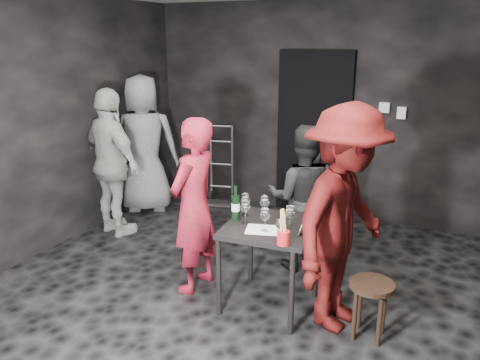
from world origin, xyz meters
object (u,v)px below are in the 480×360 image
at_px(man_maroon, 346,198).
at_px(bystander_cream, 111,153).
at_px(woman_black, 303,200).
at_px(bystander_grey, 143,131).
at_px(hand_truck, 221,188).
at_px(breadstick_cup, 284,228).
at_px(wine_bottle, 236,207).
at_px(stool, 371,294).
at_px(tasting_table, 270,236).
at_px(server_red, 194,201).

height_order(man_maroon, bystander_cream, man_maroon).
bearing_deg(woman_black, bystander_grey, -31.04).
distance_m(hand_truck, bystander_cream, 1.79).
distance_m(man_maroon, breadstick_cup, 0.53).
bearing_deg(wine_bottle, hand_truck, 121.08).
distance_m(stool, wine_bottle, 1.29).
xyz_separation_m(man_maroon, breadstick_cup, (-0.38, -0.31, -0.20)).
xyz_separation_m(bystander_cream, wine_bottle, (1.92, -0.68, -0.12)).
bearing_deg(woman_black, bystander_cream, -11.51).
distance_m(stool, breadstick_cup, 0.85).
relative_size(man_maroon, bystander_cream, 1.10).
xyz_separation_m(tasting_table, stool, (0.88, -0.09, -0.28)).
bearing_deg(server_red, man_maroon, 93.72).
xyz_separation_m(tasting_table, man_maroon, (0.61, -0.00, 0.43)).
xyz_separation_m(server_red, bystander_grey, (-1.66, 1.50, 0.23)).
height_order(server_red, breadstick_cup, server_red).
bearing_deg(man_maroon, wine_bottle, 104.27).
bearing_deg(hand_truck, breadstick_cup, -67.20).
height_order(woman_black, bystander_cream, bystander_cream).
relative_size(server_red, breadstick_cup, 5.68).
xyz_separation_m(server_red, wine_bottle, (0.42, -0.01, 0.01)).
bearing_deg(hand_truck, bystander_cream, -126.35).
bearing_deg(wine_bottle, woman_black, 68.60).
relative_size(wine_bottle, breadstick_cup, 1.01).
bearing_deg(stool, server_red, 177.18).
bearing_deg(breadstick_cup, bystander_cream, 158.48).
distance_m(stool, woman_black, 1.29).
height_order(stool, bystander_grey, bystander_grey).
height_order(tasting_table, server_red, server_red).
bearing_deg(man_maroon, tasting_table, 103.15).
relative_size(bystander_cream, bystander_grey, 0.91).
relative_size(hand_truck, tasting_table, 1.48).
bearing_deg(woman_black, hand_truck, -54.76).
height_order(tasting_table, breadstick_cup, breadstick_cup).
relative_size(server_red, bystander_cream, 0.87).
bearing_deg(bystander_grey, bystander_cream, 72.51).
bearing_deg(tasting_table, hand_truck, 126.93).
height_order(stool, bystander_cream, bystander_cream).
bearing_deg(bystander_cream, server_red, 174.13).
xyz_separation_m(hand_truck, tasting_table, (1.62, -2.15, 0.44)).
distance_m(hand_truck, woman_black, 2.18).
xyz_separation_m(man_maroon, bystander_grey, (-3.01, 1.49, 0.00)).
bearing_deg(stool, tasting_table, 174.32).
relative_size(stool, breadstick_cup, 1.56).
height_order(hand_truck, woman_black, woman_black).
bearing_deg(stool, wine_bottle, 176.65).
bearing_deg(wine_bottle, man_maroon, 1.07).
height_order(hand_truck, man_maroon, man_maroon).
bearing_deg(server_red, bystander_grey, -128.60).
relative_size(server_red, man_maroon, 0.79).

